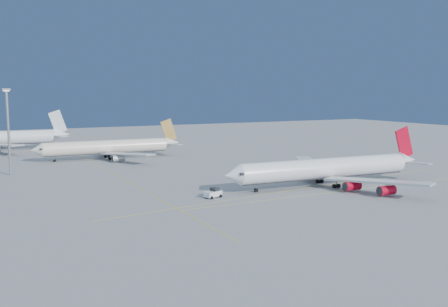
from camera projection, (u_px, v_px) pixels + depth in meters
ground at (293, 184)px, 139.90m from camera, size 500.00×500.00×0.00m
taxiway_lines at (236, 185)px, 138.72m from camera, size 118.86×140.00×0.02m
airliner_virgin at (329, 168)px, 138.12m from camera, size 63.68×57.16×15.71m
airliner_etihad at (110, 147)px, 193.03m from camera, size 57.60×53.25×15.05m
pushback_tug at (213, 193)px, 122.40m from camera, size 4.84×3.74×2.46m
light_mast at (8, 124)px, 153.57m from camera, size 2.32×2.32×26.82m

